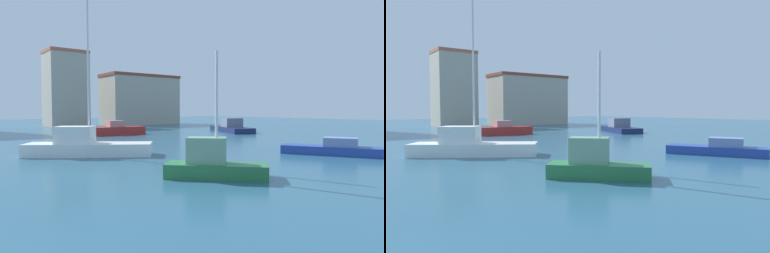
# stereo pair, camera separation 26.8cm
# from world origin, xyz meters

# --- Properties ---
(water) EXTENTS (160.00, 160.00, 0.00)m
(water) POSITION_xyz_m (15.00, 20.00, 0.00)
(water) COLOR #285670
(water) RESTS_ON ground
(sailboat_white_far_left) EXTENTS (7.20, 5.91, 10.68)m
(sailboat_white_far_left) POSITION_xyz_m (8.53, 15.08, 0.64)
(sailboat_white_far_left) COLOR white
(sailboat_white_far_left) RESTS_ON water
(motorboat_red_center_channel) EXTENTS (6.04, 2.29, 1.57)m
(motorboat_red_center_channel) POSITION_xyz_m (17.38, 29.14, 0.55)
(motorboat_red_center_channel) COLOR #B22823
(motorboat_red_center_channel) RESTS_ON water
(motorboat_blue_distant_north) EXTENTS (3.92, 5.78, 1.08)m
(motorboat_blue_distant_north) POSITION_xyz_m (20.51, 6.05, 0.39)
(motorboat_blue_distant_north) COLOR #233D93
(motorboat_blue_distant_north) RESTS_ON water
(sailboat_green_inner_mooring) EXTENTS (3.85, 3.97, 5.15)m
(sailboat_green_inner_mooring) POSITION_xyz_m (10.18, 5.48, 0.59)
(sailboat_green_inner_mooring) COLOR #28703D
(sailboat_green_inner_mooring) RESTS_ON water
(motorboat_navy_outer_mooring) EXTENTS (5.72, 8.85, 1.72)m
(motorboat_navy_outer_mooring) POSITION_xyz_m (30.75, 24.98, 0.54)
(motorboat_navy_outer_mooring) COLOR #19234C
(motorboat_navy_outer_mooring) RESTS_ON water
(harbor_office) EXTENTS (6.19, 5.75, 12.33)m
(harbor_office) POSITION_xyz_m (19.09, 51.58, 6.17)
(harbor_office) COLOR #B2A893
(harbor_office) RESTS_ON ground
(warehouse_block) EXTENTS (13.57, 7.08, 9.12)m
(warehouse_block) POSITION_xyz_m (32.35, 50.51, 4.57)
(warehouse_block) COLOR #B2A893
(warehouse_block) RESTS_ON ground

